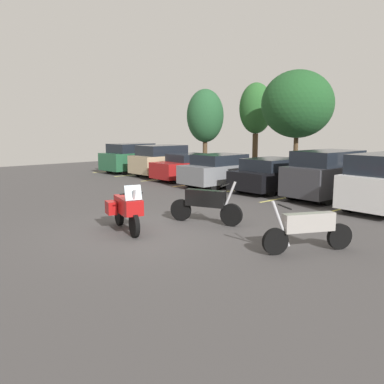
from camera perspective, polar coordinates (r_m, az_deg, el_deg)
The scene contains 15 objects.
ground at distance 11.54m, azimuth -6.82°, elevation -5.72°, with size 44.00×44.00×0.10m, color #423F3F.
motorcycle_touring at distance 11.51m, azimuth -8.95°, elevation -2.28°, with size 2.10×1.05×1.37m.
motorcycle_second at distance 12.35m, azimuth 1.92°, elevation -1.64°, with size 2.17×1.05×1.32m.
motorcycle_third at distance 9.92m, azimuth 15.61°, elevation -4.88°, with size 1.10×2.10×1.25m.
parking_stripes at distance 18.84m, azimuth 11.16°, elevation 0.08°, with size 24.49×5.12×0.01m.
car_green at distance 26.68m, azimuth -7.81°, elevation 4.66°, with size 2.25×4.55×1.80m.
car_tan at distance 24.50m, azimuth -3.59°, elevation 4.34°, with size 2.02×4.31×1.79m.
car_red at distance 22.47m, azimuth 0.01°, elevation 3.44°, with size 1.84×4.55×1.42m.
car_grey at distance 20.27m, azimuth 4.54°, elevation 3.02°, with size 1.97×4.84×1.55m.
car_black at distance 18.96m, azimuth 11.42°, elevation 2.31°, with size 2.02×4.64×1.48m.
car_charcoal at distance 17.49m, azimuth 18.50°, elevation 2.26°, with size 1.89×4.45×1.93m.
car_far_blue at distance 24.49m, azimuth 21.56°, elevation 3.22°, with size 2.32×4.96×1.35m.
tree_center_left at distance 32.73m, azimuth 8.78°, elevation 11.21°, with size 2.54×2.54×6.16m.
tree_rear at distance 28.03m, azimuth 14.27°, elevation 11.60°, with size 4.60×4.60×6.43m.
tree_center_right at distance 33.41m, azimuth 1.82°, elevation 10.39°, with size 2.92×2.92×5.78m.
Camera 1 is at (9.30, -6.18, 2.87)m, focal length 38.86 mm.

